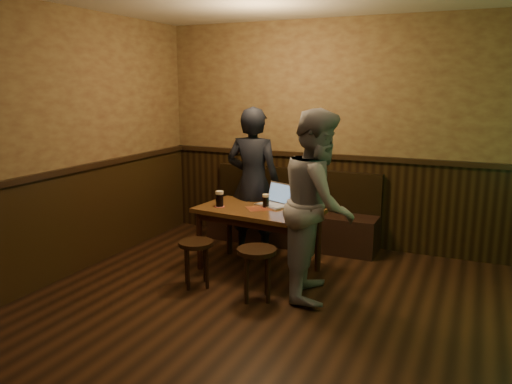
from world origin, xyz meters
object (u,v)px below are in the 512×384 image
at_px(stool_left, 196,250).
at_px(stool_right, 257,259).
at_px(bench, 292,220).
at_px(pint_right, 292,208).
at_px(pint_mid, 266,201).
at_px(person_grey, 319,204).
at_px(pint_left, 220,199).
at_px(laptop, 276,200).
at_px(pub_table, 258,217).
at_px(person_suit, 253,183).

relative_size(stool_left, stool_right, 0.94).
xyz_separation_m(bench, pint_right, (0.42, -1.15, 0.46)).
relative_size(pint_mid, person_grey, 0.08).
bearing_deg(person_grey, pint_right, 41.80).
height_order(pint_left, laptop, laptop).
height_order(pint_right, person_grey, person_grey).
height_order(bench, laptop, bench).
distance_m(stool_left, pint_right, 1.07).
bearing_deg(pint_right, laptop, 135.77).
relative_size(bench, pint_right, 14.80).
bearing_deg(pub_table, bench, 96.06).
bearing_deg(pint_left, person_grey, -11.76).
bearing_deg(pint_left, stool_left, -86.56).
xyz_separation_m(pub_table, stool_left, (-0.39, -0.67, -0.23)).
xyz_separation_m(pint_left, laptop, (0.54, 0.31, -0.03)).
relative_size(stool_left, pint_left, 2.67).
xyz_separation_m(pub_table, person_grey, (0.78, -0.35, 0.29)).
distance_m(bench, stool_right, 1.80).
height_order(stool_right, pint_mid, pint_mid).
relative_size(pint_left, laptop, 0.42).
xyz_separation_m(pub_table, laptop, (0.12, 0.21, 0.16)).
bearing_deg(person_suit, pub_table, 116.29).
distance_m(pub_table, pint_right, 0.46).
distance_m(bench, laptop, 0.97).
bearing_deg(bench, pub_table, -90.00).
distance_m(stool_right, laptop, 1.00).
xyz_separation_m(pint_left, pint_mid, (0.48, 0.17, -0.01)).
xyz_separation_m(stool_right, pint_mid, (-0.25, 0.79, 0.37)).
bearing_deg(person_grey, pint_mid, 47.56).
height_order(pub_table, stool_left, pub_table).
xyz_separation_m(bench, pub_table, (0.00, -1.06, 0.30)).
relative_size(bench, laptop, 5.16).
xyz_separation_m(pub_table, pint_mid, (0.05, 0.08, 0.17)).
xyz_separation_m(bench, pint_left, (-0.42, -1.16, 0.48)).
bearing_deg(person_grey, stool_right, 115.10).
xyz_separation_m(pint_mid, laptop, (0.06, 0.13, -0.01)).
bearing_deg(laptop, pint_left, -127.59).
xyz_separation_m(stool_left, stool_right, (0.69, -0.04, 0.03)).
height_order(stool_left, pint_right, pint_right).
relative_size(bench, pub_table, 1.60).
xyz_separation_m(stool_right, person_grey, (0.48, 0.36, 0.50)).
bearing_deg(pint_right, stool_left, -144.35).
distance_m(pint_left, laptop, 0.62).
xyz_separation_m(pint_right, person_suit, (-0.68, 0.51, 0.11)).
bearing_deg(pint_mid, pub_table, -124.97).
distance_m(pub_table, person_suit, 0.57).
height_order(pub_table, person_suit, person_suit).
bearing_deg(bench, stool_left, -102.70).
xyz_separation_m(pint_left, pint_right, (0.85, 0.01, -0.01)).
xyz_separation_m(bench, stool_left, (-0.39, -1.73, 0.07)).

